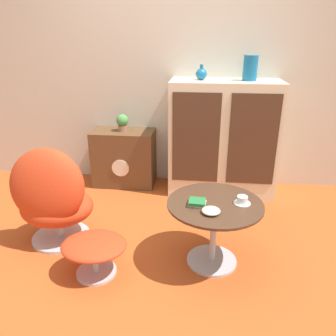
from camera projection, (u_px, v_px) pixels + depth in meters
ground_plane at (153, 263)px, 2.45m from camera, size 12.00×12.00×0.00m
wall_back at (175, 64)px, 3.44m from camera, size 6.40×0.06×2.60m
sideboard at (223, 138)px, 3.40m from camera, size 1.09×0.49×1.18m
tv_console at (124, 158)px, 3.67m from camera, size 0.67×0.38×0.62m
egg_chair at (52, 198)px, 2.56m from camera, size 0.59×0.54×0.84m
ottoman at (94, 248)px, 2.27m from camera, size 0.46×0.39×0.28m
coffee_table at (214, 220)px, 2.34m from camera, size 0.68×0.68×0.50m
vase_leftmost at (201, 74)px, 3.19m from camera, size 0.11×0.11×0.15m
vase_inner_left at (250, 68)px, 3.12m from camera, size 0.14×0.14×0.24m
potted_plant at (122, 122)px, 3.52m from camera, size 0.13×0.13×0.18m
teacup at (242, 201)px, 2.26m from camera, size 0.12×0.12×0.06m
book_stack at (197, 202)px, 2.25m from camera, size 0.13×0.13×0.04m
bowl at (211, 211)px, 2.14m from camera, size 0.12×0.12×0.04m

